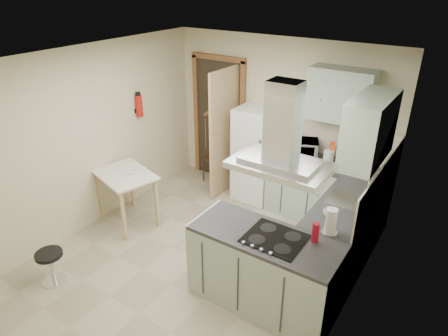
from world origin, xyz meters
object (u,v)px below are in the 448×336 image
Objects in this scene: drop_leaf_table at (128,198)px; stool at (52,267)px; fridge at (257,154)px; extractor_hood at (280,165)px; peninsula at (264,270)px; microwave at (300,149)px; bentwood_chair at (216,157)px.

stool is (0.16, -1.39, -0.19)m from drop_leaf_table.
stool is at bearing -108.03° from fridge.
drop_leaf_table is (-2.48, 0.32, -1.32)m from extractor_hood.
fridge is 1.77× the size of drop_leaf_table.
peninsula is 2.40m from drop_leaf_table.
drop_leaf_table is 1.75× the size of microwave.
bentwood_chair reaches higher than drop_leaf_table.
peninsula is at bearing -35.63° from bentwood_chair.
extractor_hood is at bearing 24.90° from stool.
fridge is at bearing 71.34° from drop_leaf_table.
fridge reaches higher than bentwood_chair.
fridge is 1.65× the size of bentwood_chair.
peninsula is at bearing 180.00° from extractor_hood.
fridge reaches higher than stool.
peninsula is 1.27m from extractor_hood.
fridge is at bearing 123.79° from extractor_hood.
extractor_hood is 0.99× the size of bentwood_chair.
stool is (-0.16, -3.16, -0.25)m from bentwood_chair.
extractor_hood is at bearing 8.88° from drop_leaf_table.
drop_leaf_table is 2.57m from microwave.
stool is 3.57m from microwave.
extractor_hood reaches higher than peninsula.
microwave is (1.88, 1.63, 0.64)m from drop_leaf_table.
fridge is 2.35m from peninsula.
peninsula is at bearing -98.86° from microwave.
peninsula is 2.09m from microwave.
microwave is at bearing 4.71° from bentwood_chair.
fridge is 0.89m from bentwood_chair.
extractor_hood is (0.10, 0.00, 1.27)m from peninsula.
peninsula reaches higher than stool.
fridge reaches higher than peninsula.
fridge is 0.78m from microwave.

